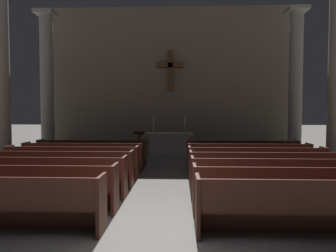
{
  "coord_description": "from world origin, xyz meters",
  "views": [
    {
      "loc": [
        0.48,
        -4.7,
        1.96
      ],
      "look_at": [
        0.0,
        7.53,
        1.37
      ],
      "focal_mm": 32.13,
      "sensor_mm": 36.0,
      "label": 1
    }
  ],
  "objects_px": {
    "altar": "(169,143)",
    "candlestick_right": "(185,128)",
    "pew_right_row_4": "(266,170)",
    "column_right_third": "(295,84)",
    "pew_right_row_2": "(297,191)",
    "candlestick_left": "(154,127)",
    "column_left_second": "(1,76)",
    "pew_left_row_6": "(83,157)",
    "pew_left_row_5": "(72,162)",
    "pew_left_row_2": "(17,188)",
    "pew_left_row_4": "(59,168)",
    "column_left_third": "(47,85)",
    "pew_right_row_3": "(279,179)",
    "pew_right_row_6": "(248,158)",
    "pew_right_row_7": "(242,154)",
    "pew_left_row_3": "(41,177)",
    "pew_right_row_5": "(256,163)",
    "pew_right_row_1": "(322,208)",
    "lectern": "(139,146)"
  },
  "relations": [
    {
      "from": "pew_left_row_3",
      "to": "pew_left_row_5",
      "type": "distance_m",
      "value": 2.0
    },
    {
      "from": "pew_left_row_4",
      "to": "column_left_third",
      "type": "height_order",
      "value": "column_left_third"
    },
    {
      "from": "pew_right_row_4",
      "to": "column_right_third",
      "type": "distance_m",
      "value": 7.17
    },
    {
      "from": "pew_right_row_6",
      "to": "pew_right_row_3",
      "type": "bearing_deg",
      "value": -90.0
    },
    {
      "from": "column_left_third",
      "to": "pew_right_row_2",
      "type": "bearing_deg",
      "value": -43.82
    },
    {
      "from": "pew_left_row_2",
      "to": "altar",
      "type": "bearing_deg",
      "value": 71.12
    },
    {
      "from": "pew_right_row_1",
      "to": "altar",
      "type": "xyz_separation_m",
      "value": [
        -2.68,
        8.83,
        0.06
      ]
    },
    {
      "from": "column_right_third",
      "to": "altar",
      "type": "xyz_separation_m",
      "value": [
        -5.62,
        -0.13,
        -2.63
      ]
    },
    {
      "from": "pew_right_row_6",
      "to": "column_left_third",
      "type": "bearing_deg",
      "value": 154.43
    },
    {
      "from": "pew_left_row_2",
      "to": "candlestick_left",
      "type": "xyz_separation_m",
      "value": [
        1.98,
        7.83,
        0.76
      ]
    },
    {
      "from": "column_left_second",
      "to": "altar",
      "type": "relative_size",
      "value": 2.96
    },
    {
      "from": "column_right_third",
      "to": "candlestick_right",
      "type": "bearing_deg",
      "value": -178.51
    },
    {
      "from": "pew_left_row_2",
      "to": "candlestick_right",
      "type": "relative_size",
      "value": 5.42
    },
    {
      "from": "pew_left_row_6",
      "to": "candlestick_right",
      "type": "bearing_deg",
      "value": 48.66
    },
    {
      "from": "pew_left_row_6",
      "to": "candlestick_left",
      "type": "distance_m",
      "value": 4.39
    },
    {
      "from": "pew_right_row_3",
      "to": "altar",
      "type": "bearing_deg",
      "value": 111.4
    },
    {
      "from": "pew_left_row_3",
      "to": "candlestick_left",
      "type": "relative_size",
      "value": 5.42
    },
    {
      "from": "pew_left_row_3",
      "to": "pew_right_row_5",
      "type": "relative_size",
      "value": 1.0
    },
    {
      "from": "pew_right_row_6",
      "to": "pew_right_row_1",
      "type": "bearing_deg",
      "value": -90.0
    },
    {
      "from": "pew_right_row_6",
      "to": "column_right_third",
      "type": "relative_size",
      "value": 0.6
    },
    {
      "from": "pew_right_row_2",
      "to": "candlestick_left",
      "type": "relative_size",
      "value": 5.42
    },
    {
      "from": "pew_right_row_1",
      "to": "pew_right_row_5",
      "type": "relative_size",
      "value": 1.0
    },
    {
      "from": "pew_left_row_5",
      "to": "altar",
      "type": "xyz_separation_m",
      "value": [
        2.68,
        4.84,
        0.06
      ]
    },
    {
      "from": "pew_left_row_2",
      "to": "pew_right_row_1",
      "type": "bearing_deg",
      "value": -10.55
    },
    {
      "from": "pew_right_row_7",
      "to": "column_left_third",
      "type": "bearing_deg",
      "value": 160.29
    },
    {
      "from": "pew_left_row_4",
      "to": "pew_left_row_6",
      "type": "distance_m",
      "value": 2.0
    },
    {
      "from": "pew_right_row_1",
      "to": "pew_left_row_3",
      "type": "bearing_deg",
      "value": 159.57
    },
    {
      "from": "pew_left_row_6",
      "to": "column_left_third",
      "type": "height_order",
      "value": "column_left_third"
    },
    {
      "from": "pew_left_row_5",
      "to": "altar",
      "type": "height_order",
      "value": "altar"
    },
    {
      "from": "altar",
      "to": "candlestick_right",
      "type": "relative_size",
      "value": 3.07
    },
    {
      "from": "pew_right_row_5",
      "to": "candlestick_left",
      "type": "distance_m",
      "value": 5.95
    },
    {
      "from": "column_left_second",
      "to": "pew_left_row_6",
      "type": "bearing_deg",
      "value": -7.79
    },
    {
      "from": "pew_right_row_3",
      "to": "column_right_third",
      "type": "distance_m",
      "value": 8.02
    },
    {
      "from": "column_right_third",
      "to": "column_left_third",
      "type": "bearing_deg",
      "value": 180.0
    },
    {
      "from": "pew_right_row_3",
      "to": "pew_right_row_7",
      "type": "distance_m",
      "value": 3.99
    },
    {
      "from": "pew_left_row_2",
      "to": "candlestick_left",
      "type": "distance_m",
      "value": 8.11
    },
    {
      "from": "pew_right_row_3",
      "to": "pew_right_row_6",
      "type": "height_order",
      "value": "same"
    },
    {
      "from": "altar",
      "to": "lectern",
      "type": "bearing_deg",
      "value": -134.85
    },
    {
      "from": "pew_left_row_2",
      "to": "altar",
      "type": "distance_m",
      "value": 8.28
    },
    {
      "from": "pew_right_row_5",
      "to": "altar",
      "type": "relative_size",
      "value": 1.77
    },
    {
      "from": "pew_left_row_2",
      "to": "lectern",
      "type": "distance_m",
      "value": 6.8
    },
    {
      "from": "column_right_third",
      "to": "pew_left_row_6",
      "type": "bearing_deg",
      "value": -154.43
    },
    {
      "from": "pew_left_row_5",
      "to": "column_left_second",
      "type": "bearing_deg",
      "value": 154.53
    },
    {
      "from": "column_left_second",
      "to": "column_left_third",
      "type": "height_order",
      "value": "same"
    },
    {
      "from": "column_left_second",
      "to": "column_left_third",
      "type": "bearing_deg",
      "value": 90.0
    },
    {
      "from": "pew_right_row_2",
      "to": "column_left_second",
      "type": "bearing_deg",
      "value": 152.1
    },
    {
      "from": "pew_left_row_3",
      "to": "pew_right_row_1",
      "type": "height_order",
      "value": "same"
    },
    {
      "from": "pew_right_row_3",
      "to": "column_right_third",
      "type": "bearing_deg",
      "value": 67.12
    },
    {
      "from": "pew_left_row_3",
      "to": "pew_right_row_3",
      "type": "xyz_separation_m",
      "value": [
        5.36,
        0.0,
        0.0
      ]
    },
    {
      "from": "pew_right_row_2",
      "to": "altar",
      "type": "distance_m",
      "value": 8.28
    }
  ]
}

